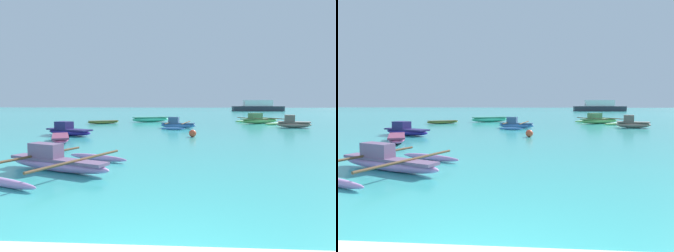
% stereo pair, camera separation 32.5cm
% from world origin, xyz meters
% --- Properties ---
extents(moored_boat_0, '(2.81, 2.02, 0.28)m').
position_xyz_m(moored_boat_0, '(-7.12, 23.87, 0.16)').
color(moored_boat_0, olive).
rests_on(moored_boat_0, ground_plane).
extents(moored_boat_1, '(3.71, 2.40, 0.49)m').
position_xyz_m(moored_boat_1, '(-3.18, 26.60, 0.27)').
color(moored_boat_1, '#4FE2AF').
rests_on(moored_boat_1, ground_plane).
extents(moored_boat_2, '(1.82, 2.92, 0.34)m').
position_xyz_m(moored_boat_2, '(-5.60, 11.18, 0.19)').
color(moored_boat_2, '#D54F85').
rests_on(moored_boat_2, ground_plane).
extents(moored_boat_3, '(2.57, 1.35, 0.96)m').
position_xyz_m(moored_boat_3, '(8.36, 20.47, 0.34)').
color(moored_boat_3, tan).
rests_on(moored_boat_3, ground_plane).
extents(moored_boat_4, '(2.69, 3.67, 0.83)m').
position_xyz_m(moored_boat_4, '(-0.33, 19.61, 0.27)').
color(moored_boat_4, '#5287CF').
rests_on(moored_boat_4, ground_plane).
extents(moored_boat_5, '(4.13, 4.88, 0.96)m').
position_xyz_m(moored_boat_5, '(6.92, 25.09, 0.32)').
color(moored_boat_5, '#88D06E').
rests_on(moored_boat_5, ground_plane).
extents(moored_boat_6, '(3.25, 2.08, 0.79)m').
position_xyz_m(moored_boat_6, '(-6.46, 14.24, 0.28)').
color(moored_boat_6, '#32258D').
rests_on(moored_boat_6, ground_plane).
extents(moored_boat_7, '(3.46, 4.15, 0.74)m').
position_xyz_m(moored_boat_7, '(-3.22, 5.37, 0.24)').
color(moored_boat_7, '#C28BCA').
rests_on(moored_boat_7, ground_plane).
extents(mooring_buoy_0, '(0.41, 0.41, 0.41)m').
position_xyz_m(mooring_buoy_0, '(0.68, 13.79, 0.20)').
color(mooring_buoy_0, '#E54C2D').
rests_on(mooring_buoy_0, ground_plane).
extents(distant_ferry, '(11.30, 2.49, 2.49)m').
position_xyz_m(distant_ferry, '(16.46, 66.62, 1.01)').
color(distant_ferry, '#2D333D').
rests_on(distant_ferry, ground_plane).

